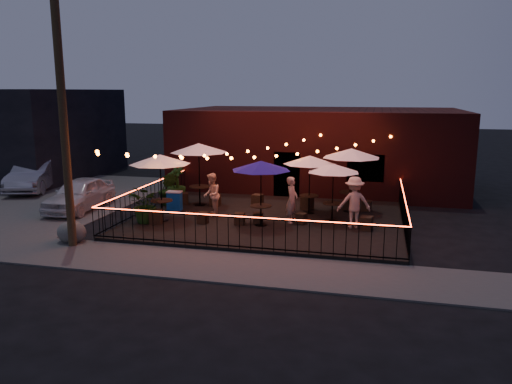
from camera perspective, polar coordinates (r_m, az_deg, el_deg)
ground at (r=17.32m, az=-0.10°, el=-5.01°), size 110.00×110.00×0.00m
patio at (r=19.18m, az=1.33°, el=-3.15°), size 10.00×8.00×0.15m
sidewalk at (r=14.34m, az=-3.25°, el=-8.49°), size 18.00×2.50×0.05m
parking_lot at (r=26.16m, az=-24.22°, el=-0.36°), size 11.00×12.00×0.02m
brick_building at (r=26.44m, az=7.24°, el=5.05°), size 14.00×8.00×4.00m
utility_pole at (r=16.49m, az=-21.14°, el=7.53°), size 0.26×0.26×8.00m
fence_front at (r=15.28m, az=-1.91°, el=-4.69°), size 10.00×0.04×1.04m
fence_left at (r=20.67m, az=-12.32°, el=-0.67°), size 0.04×8.00×1.04m
fence_right at (r=18.64m, az=16.54°, el=-2.19°), size 0.04×8.00×1.04m
festoon_lights at (r=18.66m, az=-1.86°, el=4.09°), size 10.02×8.72×1.32m
cafe_table_0 at (r=18.64m, az=-10.91°, el=3.57°), size 2.79×2.79×2.49m
cafe_table_1 at (r=20.96m, az=-6.57°, el=4.93°), size 3.01×3.01×2.63m
cafe_table_2 at (r=17.63m, az=0.57°, el=2.93°), size 2.25×2.25×2.35m
cafe_table_3 at (r=19.58m, az=6.17°, el=3.58°), size 2.39×2.39×2.30m
cafe_table_4 at (r=18.55m, az=8.84°, el=2.63°), size 2.43×2.43×2.14m
cafe_table_5 at (r=20.10m, az=10.84°, el=4.29°), size 3.05×3.05×2.54m
bistro_chair_0 at (r=18.59m, az=-11.34°, el=-2.79°), size 0.51×0.51×0.52m
bistro_chair_1 at (r=18.39m, az=-6.11°, el=-2.96°), size 0.38×0.38×0.40m
bistro_chair_2 at (r=21.57m, az=-8.28°, el=-0.75°), size 0.52×0.52×0.48m
bistro_chair_3 at (r=21.11m, az=-4.69°, el=-0.94°), size 0.41×0.41×0.48m
bistro_chair_4 at (r=18.16m, az=-1.89°, el=-3.06°), size 0.39×0.39×0.42m
bistro_chair_5 at (r=18.25m, az=0.25°, el=-3.01°), size 0.38×0.38×0.40m
bistro_chair_6 at (r=21.08m, az=0.16°, el=-0.92°), size 0.49×0.49×0.48m
bistro_chair_7 at (r=20.54m, az=5.86°, el=-1.27°), size 0.55×0.55×0.51m
bistro_chair_8 at (r=18.27m, az=5.20°, el=-3.05°), size 0.43×0.43×0.40m
bistro_chair_9 at (r=17.84m, az=12.49°, el=-3.51°), size 0.47×0.47×0.48m
bistro_chair_10 at (r=20.66m, az=10.61°, el=-1.36°), size 0.47×0.47×0.49m
bistro_chair_11 at (r=20.62m, az=12.50°, el=-1.55°), size 0.42×0.42×0.43m
patron_a at (r=18.32m, az=4.12°, el=-0.89°), size 0.49×0.67×1.70m
patron_b at (r=19.31m, az=-5.10°, el=-0.31°), size 0.83×0.95×1.68m
patron_c at (r=17.89m, az=11.15°, el=-1.17°), size 1.31×0.95×1.83m
potted_shrub_a at (r=18.67m, az=-12.40°, el=-1.40°), size 1.58×1.50×1.39m
potted_shrub_b at (r=21.45m, az=-10.09°, el=0.34°), size 0.88×0.77×1.38m
potted_shrub_c at (r=22.30m, az=-9.11°, el=0.95°), size 1.11×1.11×1.50m
cooler at (r=20.48m, az=-9.30°, el=-0.99°), size 0.64×0.49×0.79m
boulder at (r=17.49m, az=-20.32°, el=-4.35°), size 1.03×0.91×0.72m
car_white at (r=22.15m, az=-19.50°, el=-0.23°), size 1.82×4.06×1.35m
car_silver at (r=27.41m, az=-23.96°, el=1.76°), size 3.07×4.91×1.53m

